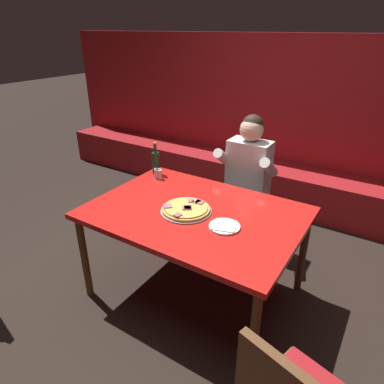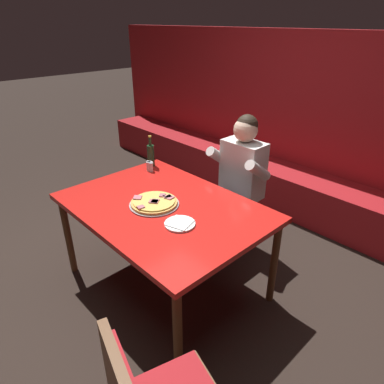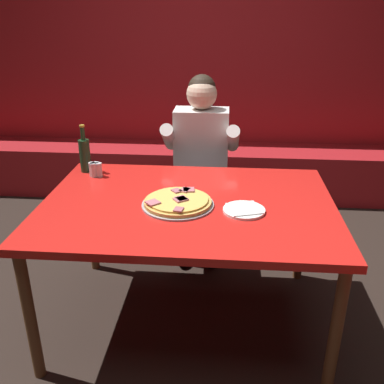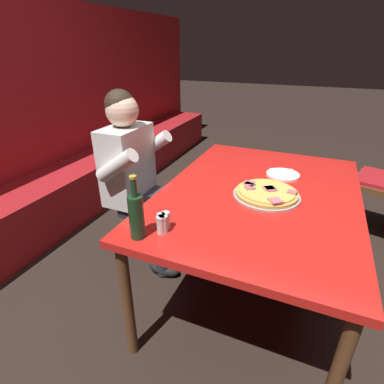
{
  "view_description": "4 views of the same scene",
  "coord_description": "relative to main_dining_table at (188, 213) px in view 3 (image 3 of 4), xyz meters",
  "views": [
    {
      "loc": [
        1.15,
        -1.84,
        1.96
      ],
      "look_at": [
        -0.04,
        0.03,
        0.88
      ],
      "focal_mm": 32.0,
      "sensor_mm": 36.0,
      "label": 1
    },
    {
      "loc": [
        1.76,
        -1.37,
        1.99
      ],
      "look_at": [
        0.07,
        0.23,
        0.81
      ],
      "focal_mm": 32.0,
      "sensor_mm": 36.0,
      "label": 2
    },
    {
      "loc": [
        0.19,
        -2.01,
        1.69
      ],
      "look_at": [
        0.02,
        0.01,
        0.81
      ],
      "focal_mm": 40.0,
      "sensor_mm": 36.0,
      "label": 3
    },
    {
      "loc": [
        -1.58,
        -0.25,
        1.52
      ],
      "look_at": [
        -0.18,
        0.35,
        0.77
      ],
      "focal_mm": 28.0,
      "sensor_mm": 36.0,
      "label": 4
    }
  ],
  "objects": [
    {
      "name": "shaker_black_pepper",
      "position": [
        -0.6,
        0.32,
        0.1
      ],
      "size": [
        0.04,
        0.04,
        0.09
      ],
      "color": "silver",
      "rests_on": "main_dining_table"
    },
    {
      "name": "shaker_red_pepper_flakes",
      "position": [
        -0.59,
        0.31,
        0.1
      ],
      "size": [
        0.04,
        0.04,
        0.09
      ],
      "color": "silver",
      "rests_on": "main_dining_table"
    },
    {
      "name": "shaker_oregano",
      "position": [
        -0.56,
        0.32,
        0.1
      ],
      "size": [
        0.04,
        0.04,
        0.09
      ],
      "color": "silver",
      "rests_on": "main_dining_table"
    },
    {
      "name": "shaker_parmesan",
      "position": [
        -0.58,
        0.33,
        0.1
      ],
      "size": [
        0.04,
        0.04,
        0.09
      ],
      "color": "silver",
      "rests_on": "main_dining_table"
    },
    {
      "name": "beer_bottle",
      "position": [
        -0.67,
        0.4,
        0.18
      ],
      "size": [
        0.07,
        0.07,
        0.29
      ],
      "color": "#19381E",
      "rests_on": "main_dining_table"
    },
    {
      "name": "booth_bench",
      "position": [
        0.0,
        1.86,
        -0.46
      ],
      "size": [
        6.46,
        0.48,
        0.46
      ],
      "primitive_type": "cube",
      "color": "#A3191E",
      "rests_on": "ground_plane"
    },
    {
      "name": "diner_seated_blue_shirt",
      "position": [
        0.01,
        0.83,
        0.02
      ],
      "size": [
        0.53,
        0.53,
        1.27
      ],
      "color": "black",
      "rests_on": "ground_plane"
    },
    {
      "name": "plate_white_paper",
      "position": [
        0.29,
        -0.09,
        0.07
      ],
      "size": [
        0.21,
        0.21,
        0.02
      ],
      "color": "white",
      "rests_on": "main_dining_table"
    },
    {
      "name": "pizza",
      "position": [
        -0.05,
        -0.05,
        0.08
      ],
      "size": [
        0.37,
        0.37,
        0.05
      ],
      "color": "#9E9EA3",
      "rests_on": "main_dining_table"
    },
    {
      "name": "main_dining_table",
      "position": [
        0.0,
        0.0,
        0.0
      ],
      "size": [
        1.52,
        1.08,
        0.76
      ],
      "color": "brown",
      "rests_on": "ground_plane"
    },
    {
      "name": "booth_wall_panel",
      "position": [
        0.0,
        2.18,
        0.26
      ],
      "size": [
        6.8,
        0.16,
        1.9
      ],
      "primitive_type": "cube",
      "color": "#A3191E",
      "rests_on": "ground_plane"
    },
    {
      "name": "ground_plane",
      "position": [
        0.0,
        0.0,
        -0.69
      ],
      "size": [
        24.0,
        24.0,
        0.0
      ],
      "primitive_type": "plane",
      "color": "black"
    }
  ]
}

